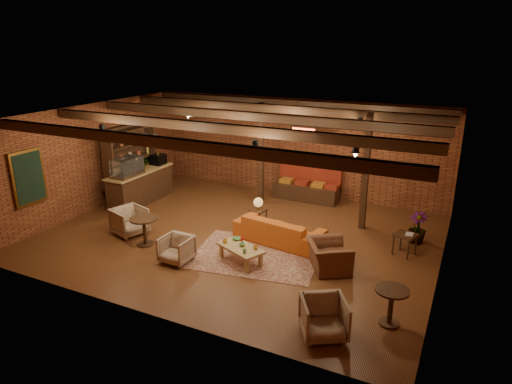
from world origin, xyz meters
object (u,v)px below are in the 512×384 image
at_px(armchair_right, 329,251).
at_px(armchair_far, 324,316).
at_px(armchair_b, 176,248).
at_px(side_table_book, 405,236).
at_px(sofa, 279,230).
at_px(side_table_lamp, 258,205).
at_px(coffee_table, 240,248).
at_px(armchair_a, 129,220).
at_px(round_table_right, 391,301).
at_px(plant_tall, 421,197).
at_px(round_table_left, 144,227).

distance_m(armchair_right, armchair_far, 2.51).
height_order(armchair_b, side_table_book, armchair_b).
bearing_deg(sofa, armchair_b, 58.15).
height_order(side_table_lamp, armchair_b, side_table_lamp).
xyz_separation_m(side_table_lamp, armchair_b, (-0.79, -2.79, -0.29)).
relative_size(coffee_table, armchair_a, 1.58).
distance_m(armchair_a, round_table_right, 7.15).
xyz_separation_m(round_table_right, armchair_far, (-0.99, -0.86, -0.09)).
bearing_deg(side_table_book, round_table_right, -85.82).
xyz_separation_m(side_table_lamp, plant_tall, (4.15, 0.80, 0.60)).
relative_size(coffee_table, armchair_far, 1.63).
height_order(armchair_right, side_table_book, armchair_right).
relative_size(coffee_table, side_table_book, 2.10).
distance_m(sofa, armchair_b, 2.70).
xyz_separation_m(sofa, side_table_book, (3.02, 0.66, 0.16)).
xyz_separation_m(sofa, armchair_a, (-3.82, -1.29, 0.07)).
xyz_separation_m(side_table_book, armchair_far, (-0.77, -3.94, -0.11)).
bearing_deg(armchair_right, armchair_far, 163.03).
bearing_deg(side_table_book, coffee_table, -148.33).
bearing_deg(sofa, side_table_book, -159.36).
relative_size(round_table_right, plant_tall, 0.29).
height_order(side_table_book, plant_tall, plant_tall).
xyz_separation_m(coffee_table, side_table_book, (3.39, 2.09, 0.15)).
distance_m(armchair_a, armchair_far, 6.39).
bearing_deg(sofa, coffee_table, 83.61).
bearing_deg(round_table_right, coffee_table, 164.70).
relative_size(armchair_a, round_table_right, 1.12).
xyz_separation_m(round_table_right, plant_tall, (-0.05, 3.95, 0.75)).
distance_m(round_table_right, plant_tall, 4.02).
height_order(side_table_lamp, armchair_right, armchair_right).
xyz_separation_m(round_table_left, armchair_a, (-0.80, 0.36, -0.08)).
relative_size(armchair_a, side_table_book, 1.33).
bearing_deg(round_table_left, round_table_right, -7.04).
distance_m(side_table_book, plant_tall, 1.15).
height_order(armchair_b, round_table_right, round_table_right).
bearing_deg(sofa, armchair_right, 159.76).
relative_size(side_table_book, armchair_far, 0.78).
height_order(armchair_b, armchair_right, armchair_right).
bearing_deg(round_table_right, armchair_a, 170.85).
distance_m(side_table_book, armchair_far, 4.01).
height_order(side_table_lamp, round_table_right, side_table_lamp).
distance_m(round_table_left, armchair_b, 1.34).
distance_m(round_table_right, armchair_far, 1.31).
relative_size(armchair_right, round_table_right, 1.40).
distance_m(side_table_lamp, armchair_a, 3.51).
bearing_deg(sofa, round_table_left, 37.02).
relative_size(sofa, coffee_table, 1.81).
relative_size(sofa, round_table_left, 3.22).
bearing_deg(armchair_a, side_table_book, -56.35).
distance_m(armchair_right, plant_tall, 2.98).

